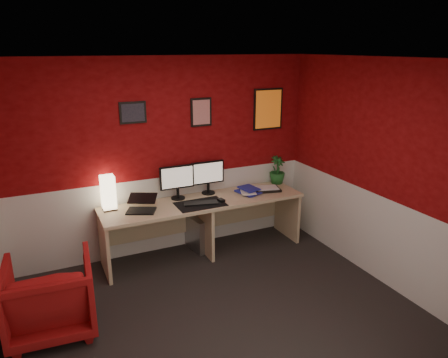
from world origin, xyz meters
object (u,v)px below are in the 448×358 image
laptop (141,203)px  armchair (50,296)px  zen_tray (267,189)px  desk (204,227)px  monitor_left (177,177)px  pc_tower (198,232)px  monitor_right (208,172)px  shoji_lamp (108,194)px  potted_plant (277,170)px

laptop → armchair: size_ratio=0.41×
zen_tray → armchair: zen_tray is taller
desk → laptop: 0.94m
monitor_left → pc_tower: 0.83m
laptop → monitor_right: size_ratio=0.57×
zen_tray → pc_tower: size_ratio=0.78×
monitor_right → armchair: (-2.07, -1.09, -0.66)m
desk → laptop: size_ratio=7.88×
zen_tray → pc_tower: 1.10m
shoji_lamp → monitor_left: 0.87m
potted_plant → armchair: (-3.13, -1.07, -0.56)m
pc_tower → potted_plant: bearing=-5.4°
desk → potted_plant: (1.22, 0.22, 0.56)m
shoji_lamp → monitor_right: size_ratio=0.69×
monitor_left → monitor_right: 0.43m
potted_plant → zen_tray: bearing=-144.3°
shoji_lamp → armchair: bearing=-126.2°
monitor_left → armchair: bearing=-147.1°
shoji_lamp → laptop: size_ratio=1.21×
monitor_right → zen_tray: (0.77, -0.22, -0.28)m
laptop → potted_plant: size_ratio=0.84×
zen_tray → armchair: bearing=-163.1°
laptop → zen_tray: size_ratio=0.94×
desk → monitor_right: size_ratio=4.48×
monitor_right → desk: bearing=-124.7°
laptop → armchair: (-1.10, -0.82, -0.48)m
zen_tray → laptop: bearing=-178.6°
monitor_left → zen_tray: 1.25m
monitor_left → monitor_right: (0.43, 0.02, 0.00)m
shoji_lamp → potted_plant: shoji_lamp is taller
monitor_left → zen_tray: (1.20, -0.20, -0.28)m
laptop → pc_tower: 1.02m
monitor_left → armchair: size_ratio=0.73×
desk → monitor_right: (0.16, 0.23, 0.66)m
shoji_lamp → zen_tray: size_ratio=1.14×
zen_tray → potted_plant: potted_plant is taller
monitor_right → potted_plant: 1.06m
zen_tray → monitor_left: bearing=170.7°
monitor_right → pc_tower: size_ratio=1.29×
desk → potted_plant: size_ratio=6.62×
pc_tower → armchair: armchair is taller
laptop → potted_plant: 2.05m
monitor_right → zen_tray: bearing=-16.1°
laptop → shoji_lamp: bearing=170.5°
armchair → desk: bearing=-151.3°
desk → monitor_left: bearing=142.5°
pc_tower → zen_tray: bearing=-17.0°
potted_plant → shoji_lamp: bearing=-179.5°
zen_tray → pc_tower: bearing=171.0°
monitor_right → pc_tower: bearing=-159.2°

